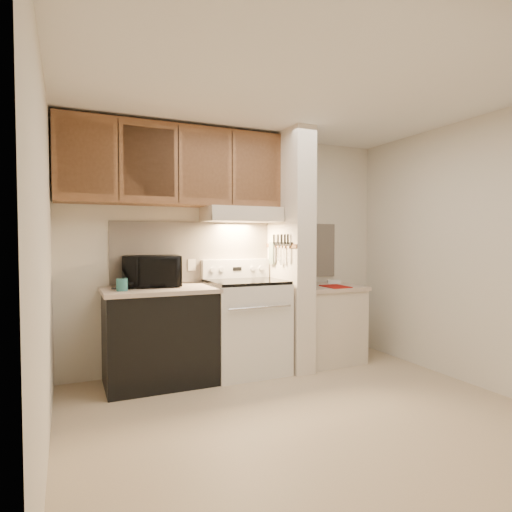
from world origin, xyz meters
TOP-DOWN VIEW (x-y plane):
  - floor at (0.00, 0.00)m, footprint 3.60×3.60m
  - ceiling at (0.00, 0.00)m, footprint 3.60×3.60m
  - wall_back at (0.00, 1.50)m, footprint 3.60×2.50m
  - wall_left at (-1.80, 0.00)m, footprint 0.02×3.00m
  - wall_right at (1.80, 0.00)m, footprint 0.02×3.00m
  - backsplash at (0.00, 1.49)m, footprint 2.60×0.02m
  - range_body at (0.00, 1.16)m, footprint 0.76×0.65m
  - oven_window at (0.00, 0.84)m, footprint 0.50×0.01m
  - oven_handle at (0.00, 0.80)m, footprint 0.65×0.02m
  - cooktop at (0.00, 1.16)m, footprint 0.74×0.64m
  - range_backguard at (0.00, 1.44)m, footprint 0.76×0.08m
  - range_display at (0.00, 1.40)m, footprint 0.10×0.01m
  - range_knob_left_outer at (-0.28, 1.40)m, footprint 0.05×0.02m
  - range_knob_left_inner at (-0.18, 1.40)m, footprint 0.05×0.02m
  - range_knob_right_inner at (0.18, 1.40)m, footprint 0.05×0.02m
  - range_knob_right_outer at (0.28, 1.40)m, footprint 0.05×0.02m
  - dishwasher_front at (-0.88, 1.17)m, footprint 1.00×0.63m
  - left_countertop at (-0.88, 1.17)m, footprint 1.04×0.67m
  - spoon_rest at (-1.21, 1.23)m, footprint 0.19×0.07m
  - teal_jar at (-1.23, 1.06)m, footprint 0.13×0.13m
  - outlet at (-0.48, 1.48)m, footprint 0.08×0.01m
  - microwave at (-0.93, 1.31)m, footprint 0.58×0.42m
  - partition_pillar at (0.51, 1.15)m, footprint 0.22×0.70m
  - pillar_trim at (0.39, 1.15)m, footprint 0.01×0.70m
  - knife_strip at (0.39, 1.10)m, footprint 0.02×0.42m
  - knife_blade_a at (0.38, 0.94)m, footprint 0.01×0.03m
  - knife_handle_a at (0.38, 0.95)m, footprint 0.02×0.02m
  - knife_blade_b at (0.38, 1.03)m, footprint 0.01×0.04m
  - knife_handle_b at (0.38, 1.02)m, footprint 0.02×0.02m
  - knife_blade_c at (0.38, 1.10)m, footprint 0.01×0.04m
  - knife_handle_c at (0.38, 1.09)m, footprint 0.02×0.02m
  - knife_blade_d at (0.38, 1.17)m, footprint 0.01×0.04m
  - knife_handle_d at (0.38, 1.17)m, footprint 0.02×0.02m
  - knife_blade_e at (0.38, 1.26)m, footprint 0.01×0.04m
  - knife_handle_e at (0.38, 1.27)m, footprint 0.02×0.02m
  - oven_mitt at (0.38, 1.32)m, footprint 0.03×0.10m
  - right_cab_base at (0.97, 1.15)m, footprint 0.70×0.60m
  - right_countertop at (0.97, 1.15)m, footprint 0.74×0.64m
  - red_folder at (0.99, 1.00)m, footprint 0.24×0.32m
  - white_box at (1.19, 1.33)m, footprint 0.17×0.15m
  - range_hood at (0.00, 1.28)m, footprint 0.78×0.44m
  - hood_lip at (0.00, 1.07)m, footprint 0.78×0.04m
  - upper_cabinets at (-0.69, 1.32)m, footprint 2.18×0.33m
  - cab_door_a at (-1.51, 1.17)m, footprint 0.46×0.01m
  - cab_gap_a at (-1.23, 1.16)m, footprint 0.01×0.01m
  - cab_door_b at (-0.96, 1.17)m, footprint 0.46×0.01m
  - cab_gap_b at (-0.69, 1.16)m, footprint 0.01×0.01m
  - cab_door_c at (-0.42, 1.17)m, footprint 0.46×0.01m
  - cab_gap_c at (-0.14, 1.16)m, footprint 0.01×0.01m
  - cab_door_d at (0.13, 1.17)m, footprint 0.46×0.01m

SIDE VIEW (x-z plane):
  - floor at x=0.00m, z-range 0.00..0.00m
  - right_cab_base at x=0.97m, z-range 0.00..0.81m
  - dishwasher_front at x=-0.88m, z-range 0.00..0.87m
  - range_body at x=0.00m, z-range 0.00..0.92m
  - oven_window at x=0.00m, z-range 0.35..0.65m
  - oven_handle at x=0.00m, z-range 0.71..0.73m
  - right_countertop at x=0.97m, z-range 0.81..0.85m
  - red_folder at x=0.99m, z-range 0.85..0.86m
  - white_box at x=1.19m, z-range 0.85..0.89m
  - left_countertop at x=-0.88m, z-range 0.87..0.91m
  - spoon_rest at x=-1.21m, z-range 0.91..0.92m
  - cooktop at x=0.00m, z-range 0.92..0.95m
  - teal_jar at x=-1.23m, z-range 0.91..1.02m
  - range_backguard at x=0.00m, z-range 0.95..1.15m
  - range_display at x=0.00m, z-range 1.03..1.07m
  - range_knob_left_outer at x=-0.28m, z-range 1.03..1.07m
  - range_knob_left_inner at x=-0.18m, z-range 1.03..1.07m
  - range_knob_right_inner at x=0.18m, z-range 1.03..1.07m
  - range_knob_right_outer at x=0.28m, z-range 1.03..1.07m
  - microwave at x=-0.93m, z-range 0.91..1.21m
  - outlet at x=-0.48m, z-range 1.04..1.16m
  - knife_blade_c at x=0.38m, z-range 1.10..1.30m
  - knife_blade_b at x=0.38m, z-range 1.12..1.30m
  - knife_blade_e at x=0.38m, z-range 1.12..1.30m
  - oven_mitt at x=0.38m, z-range 1.10..1.34m
  - knife_blade_a at x=0.38m, z-range 1.14..1.30m
  - knife_blade_d at x=0.38m, z-range 1.14..1.30m
  - backsplash at x=0.00m, z-range 0.92..1.55m
  - wall_back at x=0.00m, z-range 1.24..1.26m
  - wall_left at x=-1.80m, z-range 0.00..2.50m
  - wall_right at x=1.80m, z-range 0.00..2.50m
  - partition_pillar at x=0.51m, z-range 0.00..2.50m
  - pillar_trim at x=0.39m, z-range 1.28..1.32m
  - knife_strip at x=0.39m, z-range 1.30..1.34m
  - knife_handle_a at x=0.38m, z-range 1.32..1.42m
  - knife_handle_b at x=0.38m, z-range 1.32..1.42m
  - knife_handle_c at x=0.38m, z-range 1.32..1.42m
  - knife_handle_d at x=0.38m, z-range 1.32..1.42m
  - knife_handle_e at x=0.38m, z-range 1.32..1.42m
  - hood_lip at x=0.00m, z-range 1.55..1.61m
  - range_hood at x=0.00m, z-range 1.55..1.70m
  - upper_cabinets at x=-0.69m, z-range 1.70..2.47m
  - cab_door_a at x=-1.51m, z-range 1.77..2.40m
  - cab_gap_a at x=-1.23m, z-range 1.72..2.45m
  - cab_door_b at x=-0.96m, z-range 1.77..2.40m
  - cab_gap_b at x=-0.69m, z-range 1.72..2.45m
  - cab_door_c at x=-0.42m, z-range 1.77..2.40m
  - cab_gap_c at x=-0.14m, z-range 1.72..2.45m
  - cab_door_d at x=0.13m, z-range 1.77..2.40m
  - ceiling at x=0.00m, z-range 2.50..2.50m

